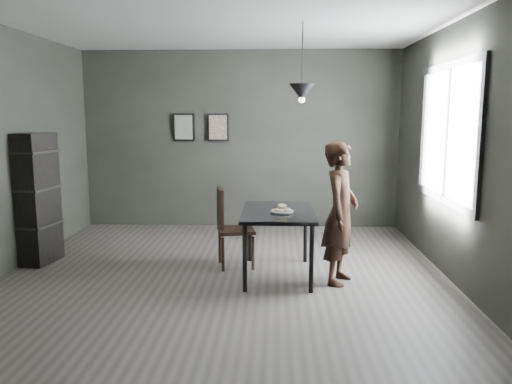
{
  "coord_description": "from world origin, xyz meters",
  "views": [
    {
      "loc": [
        0.58,
        -5.46,
        1.83
      ],
      "look_at": [
        0.35,
        0.05,
        0.95
      ],
      "focal_mm": 35.0,
      "sensor_mm": 36.0,
      "label": 1
    }
  ],
  "objects_px": {
    "white_plate": "(282,212)",
    "woman": "(340,213)",
    "cafe_table": "(278,217)",
    "wood_chair": "(229,222)",
    "shelf_unit": "(38,199)",
    "pendant_lamp": "(302,92)"
  },
  "relations": [
    {
      "from": "white_plate",
      "to": "woman",
      "type": "height_order",
      "value": "woman"
    },
    {
      "from": "cafe_table",
      "to": "white_plate",
      "type": "height_order",
      "value": "white_plate"
    },
    {
      "from": "wood_chair",
      "to": "shelf_unit",
      "type": "relative_size",
      "value": 0.6
    },
    {
      "from": "cafe_table",
      "to": "woman",
      "type": "relative_size",
      "value": 0.78
    },
    {
      "from": "white_plate",
      "to": "cafe_table",
      "type": "bearing_deg",
      "value": 110.92
    },
    {
      "from": "pendant_lamp",
      "to": "white_plate",
      "type": "bearing_deg",
      "value": -135.14
    },
    {
      "from": "cafe_table",
      "to": "shelf_unit",
      "type": "distance_m",
      "value": 2.95
    },
    {
      "from": "white_plate",
      "to": "woman",
      "type": "bearing_deg",
      "value": -8.1
    },
    {
      "from": "shelf_unit",
      "to": "pendant_lamp",
      "type": "relative_size",
      "value": 1.84
    },
    {
      "from": "woman",
      "to": "wood_chair",
      "type": "height_order",
      "value": "woman"
    },
    {
      "from": "white_plate",
      "to": "pendant_lamp",
      "type": "bearing_deg",
      "value": 44.86
    },
    {
      "from": "white_plate",
      "to": "woman",
      "type": "xyz_separation_m",
      "value": [
        0.62,
        -0.09,
        0.01
      ]
    },
    {
      "from": "shelf_unit",
      "to": "pendant_lamp",
      "type": "bearing_deg",
      "value": 2.68
    },
    {
      "from": "shelf_unit",
      "to": "white_plate",
      "type": "bearing_deg",
      "value": -1.64
    },
    {
      "from": "woman",
      "to": "shelf_unit",
      "type": "relative_size",
      "value": 0.96
    },
    {
      "from": "cafe_table",
      "to": "pendant_lamp",
      "type": "bearing_deg",
      "value": 21.8
    },
    {
      "from": "wood_chair",
      "to": "shelf_unit",
      "type": "xyz_separation_m",
      "value": [
        -2.34,
        0.08,
        0.25
      ]
    },
    {
      "from": "white_plate",
      "to": "wood_chair",
      "type": "distance_m",
      "value": 0.78
    },
    {
      "from": "cafe_table",
      "to": "woman",
      "type": "height_order",
      "value": "woman"
    },
    {
      "from": "white_plate",
      "to": "pendant_lamp",
      "type": "height_order",
      "value": "pendant_lamp"
    },
    {
      "from": "white_plate",
      "to": "wood_chair",
      "type": "xyz_separation_m",
      "value": [
        -0.63,
        0.42,
        -0.21
      ]
    },
    {
      "from": "wood_chair",
      "to": "woman",
      "type": "bearing_deg",
      "value": -34.5
    }
  ]
}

